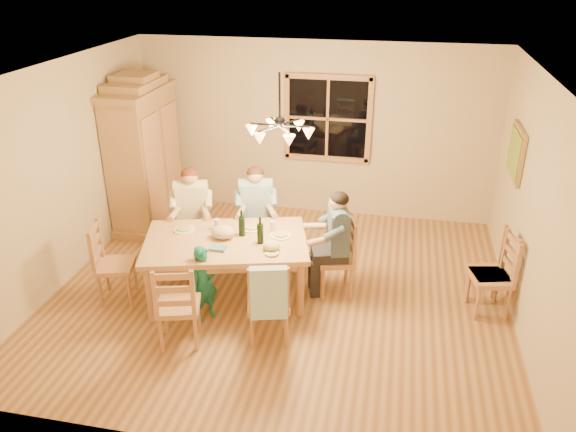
% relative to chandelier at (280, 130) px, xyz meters
% --- Properties ---
extents(floor, '(5.50, 5.50, 0.00)m').
position_rel_chandelier_xyz_m(floor, '(0.00, 0.00, -2.08)').
color(floor, brown).
rests_on(floor, ground).
extents(ceiling, '(5.50, 5.00, 0.02)m').
position_rel_chandelier_xyz_m(ceiling, '(0.00, 0.00, 0.62)').
color(ceiling, white).
rests_on(ceiling, wall_back).
extents(wall_back, '(5.50, 0.02, 2.70)m').
position_rel_chandelier_xyz_m(wall_back, '(0.00, 2.50, -0.73)').
color(wall_back, beige).
rests_on(wall_back, floor).
extents(wall_left, '(0.02, 5.00, 2.70)m').
position_rel_chandelier_xyz_m(wall_left, '(-2.75, 0.00, -0.73)').
color(wall_left, beige).
rests_on(wall_left, floor).
extents(wall_right, '(0.02, 5.00, 2.70)m').
position_rel_chandelier_xyz_m(wall_right, '(2.75, 0.00, -0.73)').
color(wall_right, beige).
rests_on(wall_right, floor).
extents(window, '(1.30, 0.06, 1.30)m').
position_rel_chandelier_xyz_m(window, '(0.20, 2.47, -0.53)').
color(window, black).
rests_on(window, wall_back).
extents(painting, '(0.06, 0.78, 0.64)m').
position_rel_chandelier_xyz_m(painting, '(2.71, 1.20, -0.48)').
color(painting, olive).
rests_on(painting, wall_right).
extents(chandelier, '(0.77, 0.68, 0.71)m').
position_rel_chandelier_xyz_m(chandelier, '(0.00, 0.00, 0.00)').
color(chandelier, black).
rests_on(chandelier, ceiling).
extents(armoire, '(0.66, 1.40, 2.30)m').
position_rel_chandelier_xyz_m(armoire, '(-2.42, 1.55, -1.02)').
color(armoire, olive).
rests_on(armoire, floor).
extents(dining_table, '(2.14, 1.62, 0.76)m').
position_rel_chandelier_xyz_m(dining_table, '(-0.62, -0.20, -1.42)').
color(dining_table, tan).
rests_on(dining_table, floor).
extents(chair_far_left, '(0.53, 0.52, 0.99)m').
position_rel_chandelier_xyz_m(chair_far_left, '(-1.31, 0.55, -1.77)').
color(chair_far_left, '#AF754D').
rests_on(chair_far_left, floor).
extents(chair_far_right, '(0.53, 0.52, 0.99)m').
position_rel_chandelier_xyz_m(chair_far_right, '(-0.50, 0.77, -1.77)').
color(chair_far_right, '#AF754D').
rests_on(chair_far_right, floor).
extents(chair_near_left, '(0.53, 0.52, 0.99)m').
position_rel_chandelier_xyz_m(chair_near_left, '(-0.85, -1.19, -1.77)').
color(chair_near_left, '#AF754D').
rests_on(chair_near_left, floor).
extents(chair_near_right, '(0.53, 0.52, 0.99)m').
position_rel_chandelier_xyz_m(chair_near_right, '(0.07, -0.94, -1.77)').
color(chair_near_right, '#AF754D').
rests_on(chair_near_right, floor).
extents(chair_end_left, '(0.52, 0.53, 0.99)m').
position_rel_chandelier_xyz_m(chair_end_left, '(-1.90, -0.54, -1.77)').
color(chair_end_left, '#AF754D').
rests_on(chair_end_left, floor).
extents(chair_end_right, '(0.52, 0.53, 0.99)m').
position_rel_chandelier_xyz_m(chair_end_right, '(0.65, 0.15, -1.77)').
color(chair_end_right, '#AF754D').
rests_on(chair_end_right, floor).
extents(adult_woman, '(0.48, 0.50, 0.87)m').
position_rel_chandelier_xyz_m(adult_woman, '(-1.31, 0.55, -1.24)').
color(adult_woman, beige).
rests_on(adult_woman, floor).
extents(adult_plaid_man, '(0.48, 0.50, 0.87)m').
position_rel_chandelier_xyz_m(adult_plaid_man, '(-0.50, 0.77, -1.24)').
color(adult_plaid_man, '#306686').
rests_on(adult_plaid_man, floor).
extents(adult_slate_man, '(0.50, 0.48, 0.87)m').
position_rel_chandelier_xyz_m(adult_slate_man, '(0.65, 0.15, -1.24)').
color(adult_slate_man, '#465970').
rests_on(adult_slate_man, floor).
extents(towel, '(0.39, 0.20, 0.58)m').
position_rel_chandelier_xyz_m(towel, '(0.12, -1.13, -1.38)').
color(towel, '#A6CFE0').
rests_on(towel, chair_near_right).
extents(wine_bottle_a, '(0.08, 0.08, 0.33)m').
position_rel_chandelier_xyz_m(wine_bottle_a, '(-0.46, -0.05, -1.15)').
color(wine_bottle_a, black).
rests_on(wine_bottle_a, dining_table).
extents(wine_bottle_b, '(0.08, 0.08, 0.33)m').
position_rel_chandelier_xyz_m(wine_bottle_b, '(-0.20, -0.19, -1.15)').
color(wine_bottle_b, black).
rests_on(wine_bottle_b, dining_table).
extents(plate_woman, '(0.26, 0.26, 0.02)m').
position_rel_chandelier_xyz_m(plate_woman, '(-1.19, -0.06, -1.31)').
color(plate_woman, white).
rests_on(plate_woman, dining_table).
extents(plate_plaid, '(0.26, 0.26, 0.02)m').
position_rel_chandelier_xyz_m(plate_plaid, '(-0.39, 0.14, -1.31)').
color(plate_plaid, white).
rests_on(plate_plaid, dining_table).
extents(plate_slate, '(0.26, 0.26, 0.02)m').
position_rel_chandelier_xyz_m(plate_slate, '(-0.00, 0.02, -1.31)').
color(plate_slate, white).
rests_on(plate_slate, dining_table).
extents(wine_glass_a, '(0.06, 0.06, 0.14)m').
position_rel_chandelier_xyz_m(wine_glass_a, '(-0.80, 0.04, -1.25)').
color(wine_glass_a, silver).
rests_on(wine_glass_a, dining_table).
extents(wine_glass_b, '(0.06, 0.06, 0.14)m').
position_rel_chandelier_xyz_m(wine_glass_b, '(-0.12, 0.12, -1.25)').
color(wine_glass_b, silver).
rests_on(wine_glass_b, dining_table).
extents(cap, '(0.20, 0.20, 0.11)m').
position_rel_chandelier_xyz_m(cap, '(-0.03, -0.33, -1.26)').
color(cap, tan).
rests_on(cap, dining_table).
extents(napkin, '(0.21, 0.18, 0.03)m').
position_rel_chandelier_xyz_m(napkin, '(-0.64, -0.44, -1.30)').
color(napkin, slate).
rests_on(napkin, dining_table).
extents(cloth_bundle, '(0.28, 0.22, 0.15)m').
position_rel_chandelier_xyz_m(cloth_bundle, '(-0.66, -0.16, -1.24)').
color(cloth_bundle, tan).
rests_on(cloth_bundle, dining_table).
extents(child, '(0.38, 0.40, 0.92)m').
position_rel_chandelier_xyz_m(child, '(-0.72, -0.71, -1.62)').
color(child, '#197469').
rests_on(child, floor).
extents(chair_spare_front, '(0.50, 0.52, 0.99)m').
position_rel_chandelier_xyz_m(chair_spare_front, '(2.45, 0.06, -1.77)').
color(chair_spare_front, '#AF754D').
rests_on(chair_spare_front, floor).
extents(chair_spare_back, '(0.52, 0.53, 0.99)m').
position_rel_chandelier_xyz_m(chair_spare_back, '(2.45, 0.15, -1.77)').
color(chair_spare_back, '#AF754D').
rests_on(chair_spare_back, floor).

